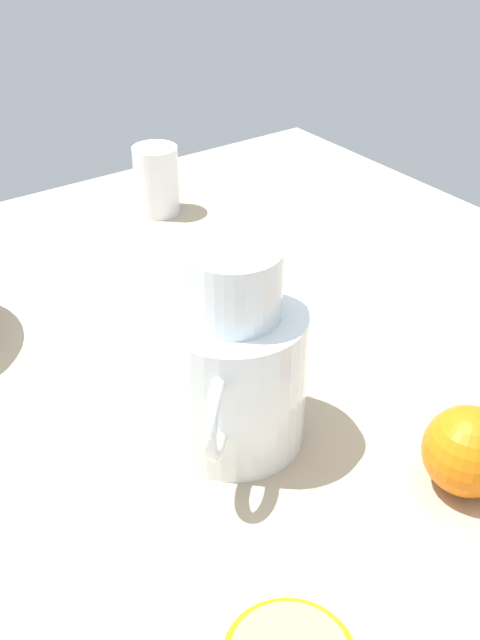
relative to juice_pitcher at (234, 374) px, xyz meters
The scene contains 4 objects.
ground_plane 14.92cm from the juice_pitcher, 77.13° to the left, with size 112.85×103.73×3.00cm, color tan.
juice_pitcher is the anchor object (origin of this frame).
second_glass 50.71cm from the juice_pitcher, 67.90° to the left, with size 6.53×6.53×9.95cm.
loose_orange_0 21.34cm from the juice_pitcher, 53.57° to the right, with size 7.89×7.89×7.89cm, color orange.
Camera 1 is at (-34.13, -57.15, 49.18)cm, focal length 43.09 mm.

